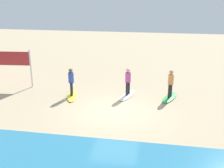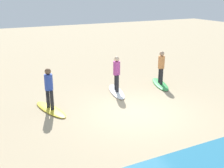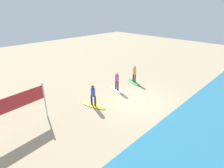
% 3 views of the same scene
% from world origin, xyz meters
% --- Properties ---
extents(ground_plane, '(60.00, 60.00, 0.00)m').
position_xyz_m(ground_plane, '(0.00, 0.00, 0.00)').
color(ground_plane, tan).
extents(surfboard_green, '(1.23, 2.17, 0.09)m').
position_xyz_m(surfboard_green, '(-2.87, -2.39, 0.04)').
color(surfboard_green, green).
rests_on(surfboard_green, ground).
extents(surfer_green, '(0.32, 0.44, 1.64)m').
position_xyz_m(surfer_green, '(-2.87, -2.39, 1.04)').
color(surfer_green, '#232328').
rests_on(surfer_green, surfboard_green).
extents(surfboard_white, '(1.05, 2.17, 0.09)m').
position_xyz_m(surfboard_white, '(-0.38, -2.38, 0.04)').
color(surfboard_white, white).
rests_on(surfboard_white, ground).
extents(surfer_white, '(0.32, 0.45, 1.64)m').
position_xyz_m(surfer_white, '(-0.38, -2.38, 1.04)').
color(surfer_white, '#232328').
rests_on(surfer_white, surfboard_white).
extents(surfboard_yellow, '(1.06, 2.17, 0.09)m').
position_xyz_m(surfboard_yellow, '(2.93, -1.70, 0.04)').
color(surfboard_yellow, yellow).
rests_on(surfboard_yellow, ground).
extents(surfer_yellow, '(0.32, 0.45, 1.64)m').
position_xyz_m(surfer_yellow, '(2.93, -1.70, 1.04)').
color(surfer_yellow, '#232328').
rests_on(surfer_yellow, surfboard_yellow).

